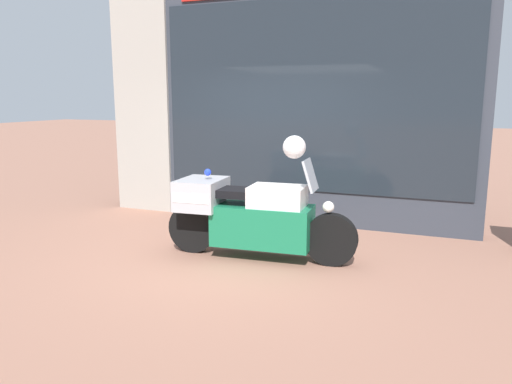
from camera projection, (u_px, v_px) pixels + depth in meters
ground_plane at (232, 253)px, 6.49m from camera, size 60.00×60.00×0.00m
shop_building at (256, 100)px, 8.11m from camera, size 6.13×0.55×3.90m
window_display at (310, 194)px, 8.09m from camera, size 4.60×0.30×1.90m
paramedic_motorcycle at (249, 214)px, 6.24m from camera, size 2.45×0.74×1.28m
white_helmet at (294, 147)px, 5.91m from camera, size 0.28×0.28×0.28m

